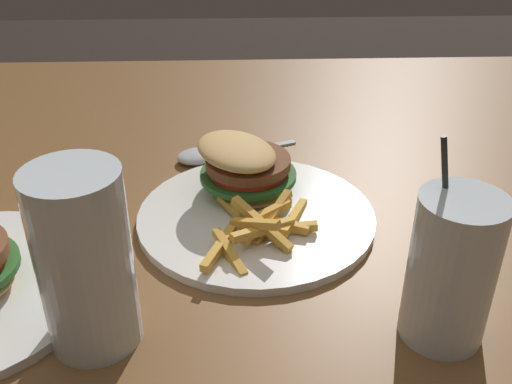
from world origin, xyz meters
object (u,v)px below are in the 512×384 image
object	(u,v)px
beer_glass	(85,265)
juice_glass	(450,276)
meal_plate_near	(251,193)
spoon	(202,156)

from	to	relation	value
beer_glass	juice_glass	size ratio (longest dim) A/B	0.90
beer_glass	juice_glass	bearing A→B (deg)	-91.10
meal_plate_near	spoon	world-z (taller)	meal_plate_near
beer_glass	spoon	world-z (taller)	beer_glass
spoon	juice_glass	bearing A→B (deg)	102.39
juice_glass	spoon	world-z (taller)	juice_glass
beer_glass	spoon	distance (m)	0.35
meal_plate_near	juice_glass	world-z (taller)	juice_glass
beer_glass	juice_glass	distance (m)	0.31
beer_glass	meal_plate_near	bearing A→B (deg)	-34.91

